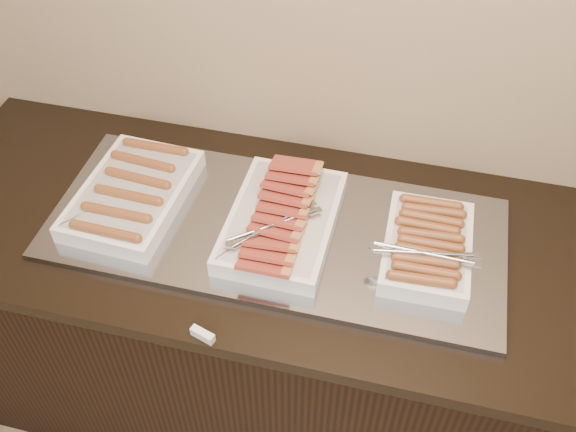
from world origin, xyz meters
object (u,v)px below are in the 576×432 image
(counter, at_px, (283,327))
(dish_left, at_px, (133,194))
(warming_tray, at_px, (275,229))
(dish_center, at_px, (282,220))
(dish_right, at_px, (427,246))

(counter, height_order, dish_left, dish_left)
(warming_tray, distance_m, dish_center, 0.05)
(counter, height_order, warming_tray, warming_tray)
(dish_right, bearing_deg, counter, 178.50)
(warming_tray, xyz_separation_m, dish_right, (0.40, -0.00, 0.04))
(warming_tray, bearing_deg, dish_center, -9.41)
(counter, relative_size, warming_tray, 1.72)
(counter, relative_size, dish_left, 5.05)
(dish_left, bearing_deg, counter, 2.86)
(counter, xyz_separation_m, dish_right, (0.38, -0.00, 0.50))
(warming_tray, height_order, dish_right, dish_right)
(dish_center, bearing_deg, dish_right, 0.65)
(counter, height_order, dish_center, dish_center)
(dish_left, height_order, dish_center, dish_center)
(warming_tray, relative_size, dish_right, 3.70)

